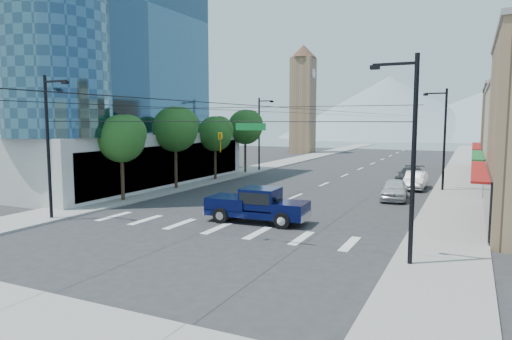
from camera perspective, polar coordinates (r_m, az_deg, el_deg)
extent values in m
plane|color=#28282B|center=(25.47, -6.21, -8.04)|extent=(160.00, 160.00, 0.00)
cube|color=gray|center=(66.20, 3.10, 0.86)|extent=(4.00, 120.00, 0.15)
cube|color=gray|center=(61.31, 24.33, -0.11)|extent=(4.00, 120.00, 0.15)
cube|color=gray|center=(16.96, -28.87, -15.96)|extent=(28.00, 4.00, 0.15)
cube|color=#B7B7B2|center=(52.89, -23.01, 1.66)|extent=(29.00, 26.00, 5.00)
cube|color=#294456|center=(55.32, -23.61, 17.45)|extent=(24.00, 22.00, 25.00)
cube|color=#8C6B4C|center=(88.12, 5.89, 7.98)|extent=(4.00, 4.00, 18.00)
cone|color=brown|center=(89.02, 5.96, 14.56)|extent=(4.80, 4.80, 2.40)
cone|color=gray|center=(173.33, 16.24, 7.55)|extent=(80.00, 80.00, 22.00)
cone|color=gray|center=(181.15, 27.80, 6.38)|extent=(90.00, 90.00, 18.00)
cylinder|color=black|center=(36.46, -16.37, -0.30)|extent=(0.28, 0.28, 4.55)
sphere|color=#29501A|center=(36.27, -16.49, 3.79)|extent=(3.64, 3.64, 3.64)
sphere|color=#29501A|center=(36.22, -15.72, 4.44)|extent=(2.86, 2.86, 2.86)
cylinder|color=black|center=(41.88, -10.00, 1.06)|extent=(0.28, 0.28, 5.11)
sphere|color=#29501A|center=(41.73, -10.08, 5.06)|extent=(4.09, 4.09, 4.09)
sphere|color=#29501A|center=(41.74, -9.40, 5.62)|extent=(3.21, 3.21, 3.21)
cylinder|color=black|center=(47.76, -5.13, 1.42)|extent=(0.28, 0.28, 4.55)
sphere|color=#29501A|center=(47.62, -5.16, 4.54)|extent=(3.64, 3.64, 3.64)
sphere|color=#29501A|center=(47.66, -4.57, 5.03)|extent=(2.86, 2.86, 2.86)
cylinder|color=black|center=(53.87, -1.35, 2.29)|extent=(0.28, 0.28, 5.11)
sphere|color=#29501A|center=(53.75, -1.36, 5.39)|extent=(4.09, 4.09, 4.09)
sphere|color=#29501A|center=(53.83, -0.83, 5.82)|extent=(3.21, 3.21, 3.21)
cylinder|color=black|center=(31.12, -24.54, 2.43)|extent=(0.20, 0.20, 9.00)
cylinder|color=black|center=(20.19, 19.08, 0.88)|extent=(0.20, 0.20, 9.00)
cylinder|color=black|center=(23.84, -7.65, 6.03)|extent=(21.60, 0.04, 0.04)
imported|color=gold|center=(23.08, -4.49, 3.45)|extent=(0.16, 0.20, 1.00)
cube|color=#0C6626|center=(22.26, -0.69, 5.43)|extent=(1.60, 0.06, 0.35)
cylinder|color=black|center=(56.29, 0.39, 4.44)|extent=(0.20, 0.20, 9.00)
cube|color=black|center=(55.94, 1.24, 8.63)|extent=(1.80, 0.12, 0.12)
cube|color=black|center=(55.61, 2.00, 8.54)|extent=(0.40, 0.25, 0.18)
cylinder|color=black|center=(43.08, 22.51, 3.42)|extent=(0.20, 0.20, 9.00)
cube|color=black|center=(43.17, 21.53, 8.91)|extent=(1.80, 0.12, 0.12)
cube|color=black|center=(43.23, 20.45, 8.81)|extent=(0.40, 0.25, 0.18)
cube|color=#070D39|center=(28.20, 0.16, -5.30)|extent=(6.35, 2.62, 0.40)
cube|color=#070D39|center=(27.38, 4.47, -4.70)|extent=(1.93, 2.25, 0.62)
cube|color=#070D39|center=(27.95, 0.59, -3.52)|extent=(2.27, 2.22, 1.25)
cube|color=black|center=(27.93, 0.59, -3.29)|extent=(2.05, 2.24, 0.68)
cube|color=#070D39|center=(28.81, -3.19, -4.03)|extent=(2.73, 2.41, 0.74)
cube|color=silver|center=(27.21, 6.28, -5.76)|extent=(0.26, 2.16, 0.40)
cube|color=silver|center=(29.48, -5.49, -4.82)|extent=(0.26, 2.16, 0.34)
cylinder|color=black|center=(26.57, 3.28, -6.36)|extent=(0.97, 0.39, 0.95)
cylinder|color=black|center=(28.57, 4.68, -5.47)|extent=(0.97, 0.39, 0.95)
cylinder|color=black|center=(28.06, -4.44, -5.68)|extent=(0.97, 0.39, 0.95)
cylinder|color=black|center=(29.96, -2.60, -4.91)|extent=(0.97, 0.39, 0.95)
imported|color=black|center=(27.36, 2.73, -5.16)|extent=(0.53, 0.70, 1.72)
imported|color=silver|center=(37.65, 16.91, -2.34)|extent=(2.36, 4.99, 1.65)
imported|color=#BEBEBE|center=(44.13, 19.33, -1.22)|extent=(1.75, 4.92, 1.62)
imported|color=#303032|center=(47.78, 18.75, -0.64)|extent=(2.49, 5.70, 1.63)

